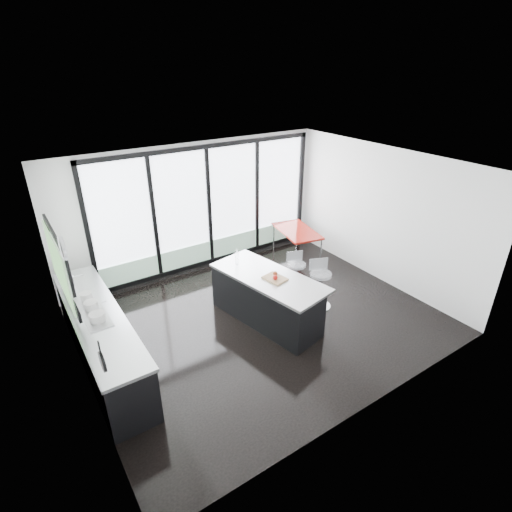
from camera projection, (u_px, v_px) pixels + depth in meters
floor at (261, 319)px, 7.33m from camera, size 6.00×5.00×0.00m
ceiling at (261, 168)px, 6.07m from camera, size 6.00×5.00×0.00m
wall_back at (208, 212)px, 8.73m from camera, size 6.00×0.09×2.80m
wall_front at (377, 325)px, 4.84m from camera, size 6.00×0.00×2.80m
wall_left at (67, 286)px, 5.36m from camera, size 0.26×5.00×2.80m
wall_right at (382, 216)px, 8.19m from camera, size 0.00×5.00×2.80m
counter_cabinets at (102, 339)px, 6.09m from camera, size 0.69×3.24×1.36m
island at (266, 299)px, 7.12m from camera, size 1.32×2.31×1.15m
bar_stool_near at (320, 290)px, 7.54m from camera, size 0.60×0.60×0.74m
bar_stool_far at (296, 278)px, 8.00m from camera, size 0.54×0.54×0.68m
red_table at (296, 244)px, 9.47m from camera, size 0.99×1.42×0.69m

